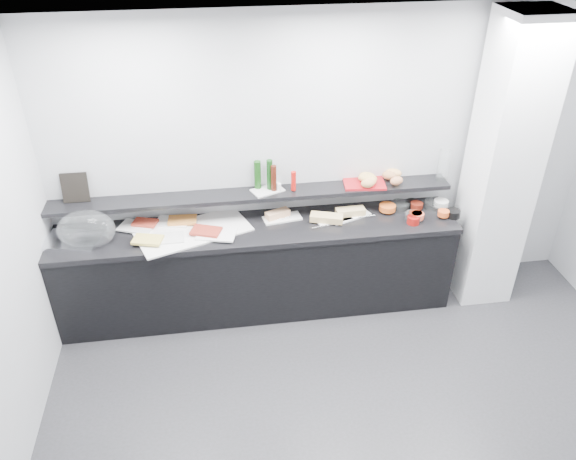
{
  "coord_description": "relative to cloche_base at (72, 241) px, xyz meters",
  "views": [
    {
      "loc": [
        -1.03,
        -2.53,
        3.56
      ],
      "look_at": [
        -0.45,
        1.45,
        1.0
      ],
      "focal_mm": 35.0,
      "sensor_mm": 36.0,
      "label": 1
    }
  ],
  "objects": [
    {
      "name": "tongs_right",
      "position": [
        2.59,
        0.04,
        -0.0
      ],
      "size": [
        0.16,
        0.02,
        0.01
      ],
      "primitive_type": "cylinder",
      "rotation": [
        0.0,
        1.57,
        0.09
      ],
      "color": "silver",
      "rests_on": "sandwich_plate_right"
    },
    {
      "name": "bowl_black_jam",
      "position": [
        3.06,
        0.17,
        0.02
      ],
      "size": [
        0.13,
        0.13,
        0.07
      ],
      "primitive_type": "cylinder",
      "rotation": [
        0.0,
        0.0,
        -0.04
      ],
      "color": "black",
      "rests_on": "counter_top"
    },
    {
      "name": "bread_roll_ne",
      "position": [
        2.89,
        0.29,
        0.29
      ],
      "size": [
        0.18,
        0.15,
        0.08
      ],
      "primitive_type": "ellipsoid",
      "rotation": [
        0.0,
        0.0,
        -0.43
      ],
      "color": "tan",
      "rests_on": "bread_tray"
    },
    {
      "name": "ground",
      "position": [
        2.27,
        -1.66,
        -0.92
      ],
      "size": [
        5.0,
        5.0,
        0.0
      ],
      "primitive_type": "plane",
      "color": "#2D2D30",
      "rests_on": "ground"
    },
    {
      "name": "fill_black_fruit",
      "position": [
        3.28,
        -0.05,
        0.03
      ],
      "size": [
        0.13,
        0.13,
        0.05
      ],
      "primitive_type": "cylinder",
      "rotation": [
        0.0,
        0.0,
        0.27
      ],
      "color": "#ED5820",
      "rests_on": "bowl_black_fruit"
    },
    {
      "name": "tongs_mid",
      "position": [
        2.13,
        -0.07,
        -0.0
      ],
      "size": [
        0.16,
        0.05,
        0.01
      ],
      "primitive_type": "cylinder",
      "rotation": [
        0.0,
        1.57,
        0.24
      ],
      "color": "#B3B6BA",
      "rests_on": "sandwich_plate_mid"
    },
    {
      "name": "platter_meat_b",
      "position": [
        1.22,
        -0.07,
        0.0
      ],
      "size": [
        0.38,
        0.3,
        0.01
      ],
      "primitive_type": "cube",
      "rotation": [
        0.0,
        0.0,
        -0.25
      ],
      "color": "white",
      "rests_on": "linen_runner"
    },
    {
      "name": "fill_glass_salmon",
      "position": [
        3.03,
        -0.06,
        0.03
      ],
      "size": [
        0.13,
        0.13,
        0.05
      ],
      "primitive_type": "cylinder",
      "rotation": [
        0.0,
        0.0,
        0.19
      ],
      "color": "#E05536",
      "rests_on": "bowl_glass_salmon"
    },
    {
      "name": "tongs_left",
      "position": [
        1.84,
        0.11,
        -0.0
      ],
      "size": [
        0.15,
        0.06,
        0.01
      ],
      "primitive_type": "cylinder",
      "rotation": [
        0.0,
        1.57,
        0.31
      ],
      "color": "silver",
      "rests_on": "sandwich_plate_left"
    },
    {
      "name": "bottle_hot",
      "position": [
        1.93,
        0.19,
        0.33
      ],
      "size": [
        0.04,
        0.04,
        0.18
      ],
      "primitive_type": "cylinder",
      "rotation": [
        0.0,
        0.0,
        -0.0
      ],
      "color": "#B6120D",
      "rests_on": "condiment_tray"
    },
    {
      "name": "bread_roll_midw",
      "position": [
        2.63,
        0.21,
        0.29
      ],
      "size": [
        0.17,
        0.12,
        0.08
      ],
      "primitive_type": "ellipsoid",
      "rotation": [
        0.0,
        0.0,
        -0.16
      ],
      "color": "tan",
      "rests_on": "bread_tray"
    },
    {
      "name": "bowl_glass_cream",
      "position": [
        3.26,
        0.13,
        0.02
      ],
      "size": [
        0.23,
        0.23,
        0.07
      ],
      "primitive_type": "cylinder",
      "rotation": [
        0.0,
        0.0,
        0.32
      ],
      "color": "white",
      "rests_on": "counter_top"
    },
    {
      "name": "condiment_tray",
      "position": [
        1.7,
        0.23,
        0.24
      ],
      "size": [
        0.32,
        0.26,
        0.01
      ],
      "primitive_type": "cube",
      "rotation": [
        0.0,
        0.0,
        0.38
      ],
      "color": "silver",
      "rests_on": "wall_shelf"
    },
    {
      "name": "platter_meat_a",
      "position": [
        0.52,
        0.15,
        0.0
      ],
      "size": [
        0.35,
        0.3,
        0.01
      ],
      "primitive_type": "cube",
      "rotation": [
        0.0,
        0.0,
        -0.39
      ],
      "color": "silver",
      "rests_on": "linen_runner"
    },
    {
      "name": "bottle_green_a",
      "position": [
        1.62,
        0.28,
        0.37
      ],
      "size": [
        0.06,
        0.06,
        0.26
      ],
      "primitive_type": "cylinder",
      "rotation": [
        0.0,
        0.0,
        0.03
      ],
      "color": "#133D10",
      "rests_on": "condiment_tray"
    },
    {
      "name": "food_meat_b",
      "position": [
        1.13,
        -0.04,
        0.02
      ],
      "size": [
        0.29,
        0.24,
        0.02
      ],
      "primitive_type": "cube",
      "rotation": [
        0.0,
        0.0,
        -0.36
      ],
      "color": "maroon",
      "rests_on": "platter_meat_b"
    },
    {
      "name": "sandwich_food_mid",
      "position": [
        2.21,
        0.02,
        0.02
      ],
      "size": [
        0.31,
        0.2,
        0.06
      ],
      "primitive_type": "cube",
      "rotation": [
        0.0,
        0.0,
        -0.32
      ],
      "color": "tan",
      "rests_on": "sandwich_plate_mid"
    },
    {
      "name": "framed_print",
      "position": [
        0.05,
        0.28,
        0.36
      ],
      "size": [
        0.23,
        0.07,
        0.26
      ],
      "primitive_type": "cube",
      "rotation": [
        -0.21,
        0.0,
        -0.01
      ],
      "color": "black",
      "rests_on": "wall_shelf"
    },
    {
      "name": "sandwich_plate_right",
      "position": [
        2.43,
        0.09,
        -0.01
      ],
      "size": [
        0.42,
        0.3,
        0.01
      ],
      "primitive_type": "cube",
      "rotation": [
        0.0,
        0.0,
        0.36
      ],
      "color": "white",
      "rests_on": "counter_top"
    },
    {
      "name": "linen_runner",
      "position": [
        1.02,
        0.02,
        -0.01
      ],
      "size": [
        1.06,
        0.76,
        0.01
      ],
      "primitive_type": "cube",
      "rotation": [
        0.0,
        0.0,
        0.36
      ],
      "color": "white",
      "rests_on": "counter_top"
    },
    {
      "name": "food_cheese",
      "position": [
        0.64,
        -0.1,
        0.02
      ],
      "size": [
        0.28,
        0.21,
        0.02
      ],
      "primitive_type": "cube",
      "rotation": [
        0.0,
        0.0,
        -0.26
      ],
      "color": "#D5BD53",
      "rests_on": "platter_cheese"
    },
    {
      "name": "platter_cheese",
      "position": [
        0.81,
        -0.07,
        0.0
      ],
      "size": [
        0.26,
        0.18,
        0.01
      ],
      "primitive_type": "cube",
      "rotation": [
        0.0,
        0.0,
        0.01
      ],
      "color": "silver",
      "rests_on": "linen_runner"
    },
    {
      "name": "bottle_brown",
      "position": [
        1.76,
        0.21,
        0.36
      ],
      "size": [
        0.06,
        0.06,
        0.24
      ],
      "primitive_type": "cylinder",
      "rotation": [
        0.0,
        0.0,
        -0.21
      ],
      "color": "#3D150B",
      "rests_on": "condiment_tray"
    },
    {
      "name": "fill_glass_cream",
      "position": [
        3.33,
        0.13,
        0.03
      ],
      "size": [
        0.13,
        0.13,
        0.05
      ],
      "primitive_type": "cylinder",
      "rotation": [
        0.0,
        0.0,
        -0.0
      ],
      "color": "white",
      "rests_on": "bowl_glass_cream"
    },
    {
      "name": "bread_roll_nw",
      "position": [
        2.63,
        0.26,
        0.29
      ],
      "size": [
        0.18,
        0.15,
        0.08
      ],
      "primitive_type": "ellipsoid",
      "rotation": [
        0.0,
        0.0,
        -0.42
      ],
      "color": "tan",
      "rests_on": "bread_tray"
    },
    {
      "name": "fill_glass_fruit",
      "position": [
        2.8,
        0.12,
        0.03
      ],
      "size": [
        0.18,
        0.18,
        0.05
      ],
      "primitive_type": "cylinder",
      "rotation": [
        0.0,
        0.0,
        0.24
      ],
      "color": "#DE5D1E",
      "rests_on": "bowl_glass_fruit"
    },
    {
      "name": "bread_roll_se",
      "position": [
        2.87,
        0.14,
        0.29
      ],
      "size": [
        0.14,
        0.11,
        0.08
      ],
      "primitive_type": "ellipsoid",
      "rotation": [
        0.0,
        0.0,
        0.28
      ],
      "color": "#B46E44",
      "rests_on": "bread_tray"
    },
    {
      "name": "shaker_salt",
      "position": [
        1.78,
        0.22,
        0.28
      ],
      "size": [
        0.03,
        0.03,
        0.07
      ],
      "primitive_type": "cylinder",
      "rotation": [
        0.0,
        0.0,
        -0.03
      ],
      "color": "white",
      "rests_on": "condiment_tray"
    },
    {
      "name": "fill_black_jam",
      "position": [
        3.08,
        0.12,
        0.03
      ],
      "size": [
        0.13,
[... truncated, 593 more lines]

